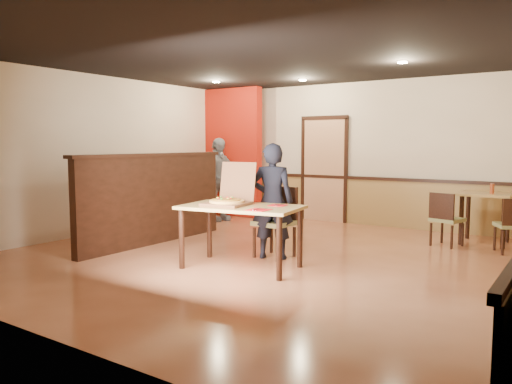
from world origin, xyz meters
TOP-DOWN VIEW (x-y plane):
  - floor at (0.00, 0.00)m, footprint 7.00×7.00m
  - ceiling at (0.00, 0.00)m, footprint 7.00×7.00m
  - wall_back at (0.00, 3.50)m, footprint 7.00×0.00m
  - wall_left at (-3.50, 0.00)m, footprint 0.00×7.00m
  - wainscot_back at (0.00, 3.47)m, footprint 7.00×0.04m
  - chair_rail_back at (0.00, 3.45)m, footprint 7.00×0.06m
  - back_door at (-0.80, 3.46)m, footprint 0.90×0.06m
  - booth_partition at (-2.00, -0.20)m, footprint 0.20×3.10m
  - red_accent_panel at (-2.90, 3.00)m, footprint 1.60×0.20m
  - spot_a at (-2.30, 1.80)m, footprint 0.14×0.14m
  - spot_b at (-0.80, 2.50)m, footprint 0.14×0.14m
  - spot_c at (1.40, 1.50)m, footprint 0.14×0.14m
  - main_table at (0.08, -0.71)m, footprint 1.63×1.09m
  - diner_chair at (0.12, 0.12)m, footprint 0.52×0.52m
  - side_chair_left at (1.93, 2.14)m, footprint 0.51×0.51m
  - side_table at (2.40, 2.75)m, footprint 0.78×0.78m
  - diner at (0.13, -0.03)m, footprint 0.69×0.58m
  - passerby at (-2.61, 2.23)m, footprint 0.65×1.08m
  - pizza_box at (-0.09, -0.73)m, footprint 0.59×0.67m
  - pizza at (-0.09, -0.79)m, footprint 0.54×0.54m
  - napkin_near at (0.50, -0.93)m, footprint 0.24×0.24m
  - napkin_far at (0.46, -0.43)m, footprint 0.24×0.24m
  - condiment at (2.51, 2.61)m, footprint 0.06×0.06m

SIDE VIEW (x-z plane):
  - floor at x=0.00m, z-range 0.00..0.00m
  - wainscot_back at x=0.00m, z-range 0.00..0.90m
  - side_chair_left at x=1.93m, z-range 0.04..0.88m
  - diner_chair at x=0.12m, z-range 0.05..1.03m
  - side_table at x=2.40m, z-range 0.23..1.05m
  - main_table at x=0.08m, z-range 0.29..1.10m
  - booth_partition at x=-2.00m, z-range 0.01..1.46m
  - diner at x=0.13m, z-range 0.00..1.61m
  - napkin_far at x=0.46m, z-range 0.81..0.82m
  - napkin_near at x=0.50m, z-range 0.81..0.82m
  - passerby at x=-2.61m, z-range 0.00..1.72m
  - pizza at x=-0.09m, z-range 0.85..0.88m
  - pizza_box at x=-0.09m, z-range 0.61..1.15m
  - condiment at x=2.51m, z-range 0.82..0.98m
  - chair_rail_back at x=0.00m, z-range 0.89..0.95m
  - back_door at x=-0.80m, z-range 0.00..2.10m
  - red_accent_panel at x=-2.90m, z-range 0.01..2.79m
  - wall_back at x=0.00m, z-range -2.10..4.90m
  - wall_left at x=-3.50m, z-range -2.10..4.90m
  - spot_a at x=-2.30m, z-range 2.77..2.79m
  - spot_b at x=-0.80m, z-range 2.77..2.79m
  - spot_c at x=1.40m, z-range 2.77..2.79m
  - ceiling at x=0.00m, z-range 2.80..2.80m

